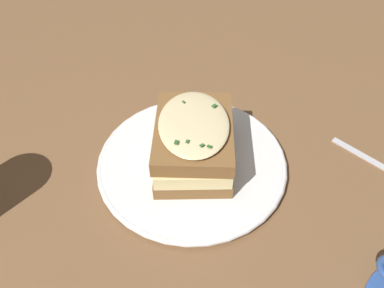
# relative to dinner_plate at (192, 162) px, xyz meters

# --- Properties ---
(ground_plane) EXTENTS (2.40, 2.40, 0.00)m
(ground_plane) POSITION_rel_dinner_plate_xyz_m (0.02, 0.01, -0.01)
(ground_plane) COLOR brown
(dinner_plate) EXTENTS (0.25, 0.25, 0.01)m
(dinner_plate) POSITION_rel_dinner_plate_xyz_m (0.00, 0.00, 0.00)
(dinner_plate) COLOR white
(dinner_plate) RESTS_ON ground_plane
(sandwich) EXTENTS (0.16, 0.16, 0.07)m
(sandwich) POSITION_rel_dinner_plate_xyz_m (-0.00, -0.00, 0.04)
(sandwich) COLOR brown
(sandwich) RESTS_ON dinner_plate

